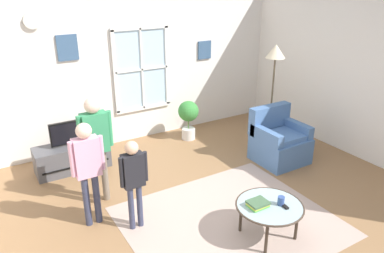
% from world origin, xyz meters
% --- Properties ---
extents(ground_plane, '(6.58, 5.99, 0.02)m').
position_xyz_m(ground_plane, '(0.00, 0.00, -0.01)').
color(ground_plane, olive).
extents(back_wall, '(5.98, 0.17, 2.69)m').
position_xyz_m(back_wall, '(0.01, 2.75, 1.35)').
color(back_wall, silver).
rests_on(back_wall, ground_plane).
extents(side_wall_right, '(0.12, 5.39, 2.69)m').
position_xyz_m(side_wall_right, '(3.05, 0.00, 1.35)').
color(side_wall_right, silver).
rests_on(side_wall_right, ground_plane).
extents(area_rug, '(2.45, 2.14, 0.01)m').
position_xyz_m(area_rug, '(0.10, -0.27, 0.00)').
color(area_rug, tan).
rests_on(area_rug, ground_plane).
extents(tv_stand, '(1.11, 0.44, 0.42)m').
position_xyz_m(tv_stand, '(-1.20, 2.08, 0.21)').
color(tv_stand, '#4C4C51').
rests_on(tv_stand, ground_plane).
extents(television, '(0.57, 0.08, 0.38)m').
position_xyz_m(television, '(-1.20, 2.08, 0.62)').
color(television, '#4C4C4C').
rests_on(television, tv_stand).
extents(armchair, '(0.76, 0.74, 0.87)m').
position_xyz_m(armchair, '(1.77, 0.67, 0.33)').
color(armchair, '#476B9E').
rests_on(armchair, ground_plane).
extents(coffee_table, '(0.78, 0.78, 0.42)m').
position_xyz_m(coffee_table, '(0.32, -0.71, 0.39)').
color(coffee_table, '#99B2B7').
rests_on(coffee_table, ground_plane).
extents(book_stack, '(0.22, 0.19, 0.07)m').
position_xyz_m(book_stack, '(0.19, -0.66, 0.45)').
color(book_stack, '#54C152').
rests_on(book_stack, coffee_table).
extents(cup, '(0.08, 0.08, 0.10)m').
position_xyz_m(cup, '(0.44, -0.76, 0.46)').
color(cup, '#334C8C').
rests_on(cup, coffee_table).
extents(remote_near_books, '(0.05, 0.14, 0.02)m').
position_xyz_m(remote_near_books, '(0.45, -0.80, 0.42)').
color(remote_near_books, black).
rests_on(remote_near_books, coffee_table).
extents(person_black_shirt, '(0.34, 0.16, 1.14)m').
position_xyz_m(person_black_shirt, '(-0.92, 0.23, 0.71)').
color(person_black_shirt, '#333851').
rests_on(person_black_shirt, ground_plane).
extents(person_green_shirt, '(0.44, 0.20, 1.46)m').
position_xyz_m(person_green_shirt, '(-1.10, 1.00, 0.91)').
color(person_green_shirt, '#726656').
rests_on(person_green_shirt, ground_plane).
extents(person_pink_shirt, '(0.40, 0.18, 1.32)m').
position_xyz_m(person_pink_shirt, '(-1.34, 0.57, 0.83)').
color(person_pink_shirt, '#333851').
rests_on(person_pink_shirt, ground_plane).
extents(potted_plant_by_window, '(0.38, 0.38, 0.73)m').
position_xyz_m(potted_plant_by_window, '(0.95, 2.17, 0.46)').
color(potted_plant_by_window, silver).
rests_on(potted_plant_by_window, ground_plane).
extents(floor_lamp, '(0.32, 0.32, 1.79)m').
position_xyz_m(floor_lamp, '(2.03, 1.19, 1.50)').
color(floor_lamp, black).
rests_on(floor_lamp, ground_plane).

